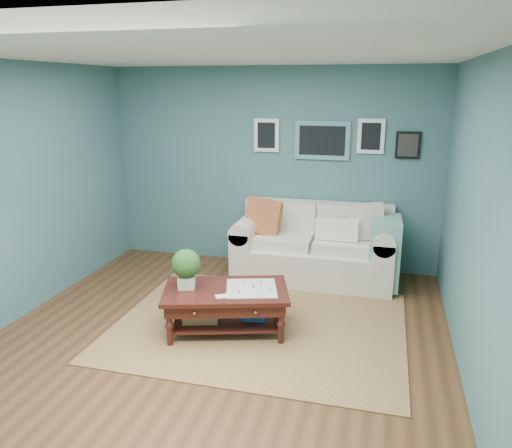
% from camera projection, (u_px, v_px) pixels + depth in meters
% --- Properties ---
extents(room_shell, '(5.00, 5.02, 2.70)m').
position_uv_depth(room_shell, '(215.00, 209.00, 4.53)').
color(room_shell, brown).
rests_on(room_shell, ground).
extents(area_rug, '(2.98, 2.38, 0.01)m').
position_uv_depth(area_rug, '(260.00, 325.00, 5.25)').
color(area_rug, brown).
rests_on(area_rug, ground).
extents(loveseat, '(2.07, 0.94, 1.07)m').
position_uv_depth(loveseat, '(321.00, 247.00, 6.44)').
color(loveseat, white).
rests_on(loveseat, ground).
extents(coffee_table, '(1.40, 1.05, 0.87)m').
position_uv_depth(coffee_table, '(219.00, 296.00, 5.04)').
color(coffee_table, black).
rests_on(coffee_table, ground).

